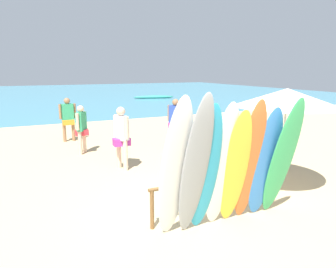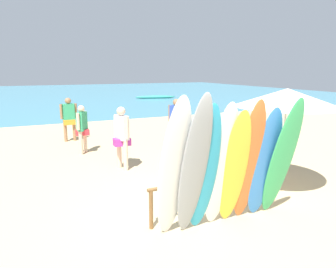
{
  "view_description": "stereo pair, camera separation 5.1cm",
  "coord_description": "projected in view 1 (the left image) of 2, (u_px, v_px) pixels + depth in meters",
  "views": [
    {
      "loc": [
        -2.97,
        -4.49,
        2.69
      ],
      "look_at": [
        0.0,
        2.01,
        1.17
      ],
      "focal_mm": 32.74,
      "sensor_mm": 36.0,
      "label": 1
    },
    {
      "loc": [
        -2.93,
        -4.51,
        2.69
      ],
      "look_at": [
        0.0,
        2.01,
        1.17
      ],
      "focal_mm": 32.74,
      "sensor_mm": 36.0,
      "label": 2
    }
  ],
  "objects": [
    {
      "name": "surfboard_white_0",
      "position": [
        175.0,
        170.0,
        4.66
      ],
      "size": [
        0.55,
        0.67,
        2.35
      ],
      "primitive_type": "ellipsoid",
      "rotation": [
        0.24,
        0.0,
        0.06
      ],
      "color": "white",
      "rests_on": "ground"
    },
    {
      "name": "beachgoer_by_water",
      "position": [
        121.0,
        134.0,
        8.21
      ],
      "size": [
        0.45,
        0.63,
        1.71
      ],
      "rotation": [
        0.0,
        0.0,
        4.96
      ],
      "color": "beige",
      "rests_on": "ground"
    },
    {
      "name": "ground",
      "position": [
        84.0,
        115.0,
        18.21
      ],
      "size": [
        60.0,
        60.0,
        0.0
      ],
      "primitive_type": "plane",
      "color": "tan"
    },
    {
      "name": "distant_boat",
      "position": [
        154.0,
        97.0,
        28.63
      ],
      "size": [
        3.82,
        1.45,
        0.3
      ],
      "color": "teal",
      "rests_on": "ground"
    },
    {
      "name": "surfboard_rack",
      "position": [
        213.0,
        187.0,
        5.64
      ],
      "size": [
        2.55,
        0.07,
        0.74
      ],
      "color": "brown",
      "rests_on": "ground"
    },
    {
      "name": "beachgoer_midbeach",
      "position": [
        175.0,
        119.0,
        10.7
      ],
      "size": [
        0.44,
        0.56,
        1.68
      ],
      "rotation": [
        0.0,
        0.0,
        2.12
      ],
      "color": "#9E704C",
      "rests_on": "ground"
    },
    {
      "name": "surfboard_orange_5",
      "position": [
        250.0,
        162.0,
        5.29
      ],
      "size": [
        0.51,
        0.57,
        2.23
      ],
      "primitive_type": "ellipsoid",
      "rotation": [
        0.21,
        0.0,
        -0.08
      ],
      "color": "orange",
      "rests_on": "ground"
    },
    {
      "name": "surfboard_blue_6",
      "position": [
        265.0,
        163.0,
        5.45
      ],
      "size": [
        0.57,
        0.49,
        2.08
      ],
      "primitive_type": "ellipsoid",
      "rotation": [
        0.2,
        0.0,
        -0.01
      ],
      "color": "#337AD1",
      "rests_on": "ground"
    },
    {
      "name": "ocean_water",
      "position": [
        57.0,
        94.0,
        33.82
      ],
      "size": [
        60.0,
        40.0,
        0.02
      ],
      "primitive_type": "cube",
      "color": "teal",
      "rests_on": "ground"
    },
    {
      "name": "beachgoer_near_rack",
      "position": [
        68.0,
        116.0,
        11.47
      ],
      "size": [
        0.62,
        0.26,
        1.65
      ],
      "rotation": [
        0.0,
        0.0,
        3.19
      ],
      "color": "#9E704C",
      "rests_on": "ground"
    },
    {
      "name": "surfboard_grey_1",
      "position": [
        196.0,
        168.0,
        4.73
      ],
      "size": [
        0.54,
        0.7,
        2.39
      ],
      "primitive_type": "ellipsoid",
      "rotation": [
        0.24,
        0.0,
        0.09
      ],
      "color": "#999EA3",
      "rests_on": "ground"
    },
    {
      "name": "surfboard_teal_2",
      "position": [
        205.0,
        170.0,
        4.9
      ],
      "size": [
        0.52,
        0.57,
        2.21
      ],
      "primitive_type": "ellipsoid",
      "rotation": [
        0.22,
        0.0,
        -0.01
      ],
      "color": "#289EC6",
      "rests_on": "ground"
    },
    {
      "name": "surfboard_yellow_4",
      "position": [
        235.0,
        168.0,
        5.19
      ],
      "size": [
        0.54,
        0.56,
        2.08
      ],
      "primitive_type": "ellipsoid",
      "rotation": [
        0.22,
        0.0,
        -0.09
      ],
      "color": "yellow",
      "rests_on": "ground"
    },
    {
      "name": "beach_chair_red",
      "position": [
        261.0,
        150.0,
        8.69
      ],
      "size": [
        0.69,
        0.82,
        0.81
      ],
      "rotation": [
        0.0,
        0.0,
        0.31
      ],
      "color": "#B7B7BC",
      "rests_on": "ground"
    },
    {
      "name": "surfboard_white_3",
      "position": [
        222.0,
        166.0,
        5.08
      ],
      "size": [
        0.57,
        0.54,
        2.21
      ],
      "primitive_type": "ellipsoid",
      "rotation": [
        0.2,
        0.0,
        0.06
      ],
      "color": "white",
      "rests_on": "ground"
    },
    {
      "name": "beach_umbrella",
      "position": [
        287.0,
        98.0,
        6.55
      ],
      "size": [
        2.22,
        2.22,
        2.29
      ],
      "color": "silver",
      "rests_on": "ground"
    },
    {
      "name": "beachgoer_photographing",
      "position": [
        81.0,
        126.0,
        9.78
      ],
      "size": [
        0.41,
        0.51,
        1.57
      ],
      "rotation": [
        0.0,
        0.0,
        4.11
      ],
      "color": "beige",
      "rests_on": "ground"
    },
    {
      "name": "surfboard_green_7",
      "position": [
        282.0,
        158.0,
        5.46
      ],
      "size": [
        0.55,
        0.69,
        2.25
      ],
      "primitive_type": "ellipsoid",
      "rotation": [
        0.27,
        0.0,
        0.03
      ],
      "color": "#38B266",
      "rests_on": "ground"
    }
  ]
}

